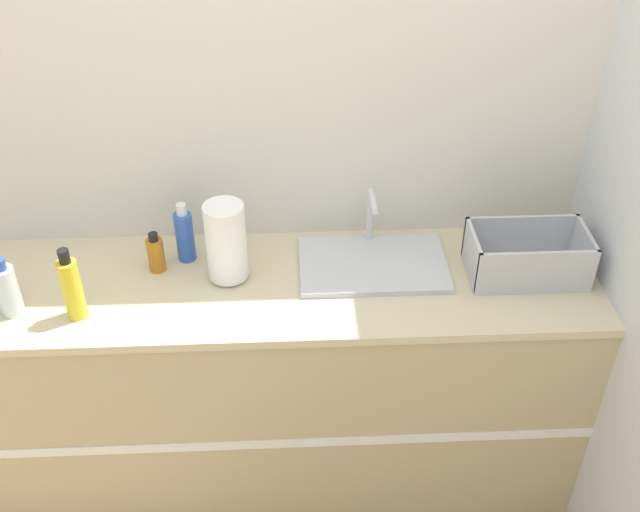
# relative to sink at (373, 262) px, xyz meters

# --- Properties ---
(wall_back) EXTENTS (4.52, 0.06, 2.60)m
(wall_back) POSITION_rel_sink_xyz_m (-0.31, 0.25, 0.35)
(wall_back) COLOR beige
(wall_back) RESTS_ON ground_plane
(wall_right) EXTENTS (0.06, 2.57, 2.60)m
(wall_right) POSITION_rel_sink_xyz_m (0.78, -0.07, 0.35)
(wall_right) COLOR silver
(wall_right) RESTS_ON ground_plane
(counter_cabinet) EXTENTS (2.14, 0.60, 0.93)m
(counter_cabinet) POSITION_rel_sink_xyz_m (-0.31, -0.07, -0.48)
(counter_cabinet) COLOR tan
(counter_cabinet) RESTS_ON ground_plane
(sink) EXTENTS (0.50, 0.33, 0.23)m
(sink) POSITION_rel_sink_xyz_m (0.00, 0.00, 0.00)
(sink) COLOR silver
(sink) RESTS_ON counter_cabinet
(paper_towel_roll) EXTENTS (0.13, 0.13, 0.28)m
(paper_towel_roll) POSITION_rel_sink_xyz_m (-0.49, -0.04, 0.13)
(paper_towel_roll) COLOR #4C4C51
(paper_towel_roll) RESTS_ON counter_cabinet
(dish_rack) EXTENTS (0.39, 0.22, 0.17)m
(dish_rack) POSITION_rel_sink_xyz_m (0.51, -0.07, 0.05)
(dish_rack) COLOR #B7BABF
(dish_rack) RESTS_ON counter_cabinet
(bottle_blue) EXTENTS (0.06, 0.06, 0.22)m
(bottle_blue) POSITION_rel_sink_xyz_m (-0.64, 0.07, 0.08)
(bottle_blue) COLOR #2D56B7
(bottle_blue) RESTS_ON counter_cabinet
(bottle_clear) EXTENTS (0.07, 0.07, 0.21)m
(bottle_clear) POSITION_rel_sink_xyz_m (-1.17, -0.19, 0.07)
(bottle_clear) COLOR silver
(bottle_clear) RESTS_ON counter_cabinet
(bottle_yellow) EXTENTS (0.06, 0.06, 0.25)m
(bottle_yellow) POSITION_rel_sink_xyz_m (-0.96, -0.22, 0.09)
(bottle_yellow) COLOR yellow
(bottle_yellow) RESTS_ON counter_cabinet
(bottle_amber) EXTENTS (0.06, 0.06, 0.15)m
(bottle_amber) POSITION_rel_sink_xyz_m (-0.74, 0.01, 0.05)
(bottle_amber) COLOR #B26B19
(bottle_amber) RESTS_ON counter_cabinet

